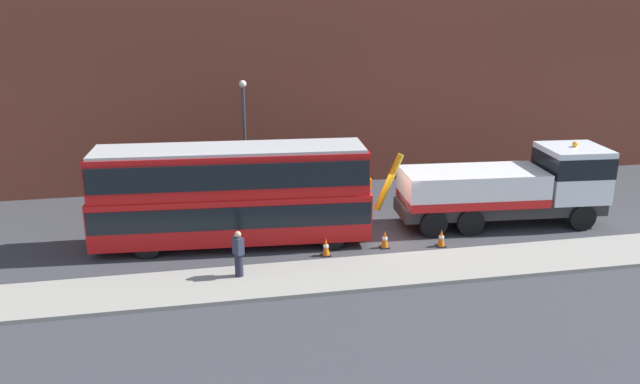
% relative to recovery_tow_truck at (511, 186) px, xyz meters
% --- Properties ---
extents(ground_plane, '(120.00, 120.00, 0.00)m').
position_rel_recovery_tow_truck_xyz_m(ground_plane, '(-5.81, 0.26, -1.76)').
color(ground_plane, '#38383D').
extents(near_kerb, '(60.00, 2.80, 0.15)m').
position_rel_recovery_tow_truck_xyz_m(near_kerb, '(-5.81, -3.94, -1.68)').
color(near_kerb, gray).
rests_on(near_kerb, ground_plane).
extents(building_facade, '(60.00, 1.50, 16.00)m').
position_rel_recovery_tow_truck_xyz_m(building_facade, '(-5.81, 8.45, 6.31)').
color(building_facade, brown).
rests_on(building_facade, ground_plane).
extents(recovery_tow_truck, '(10.22, 3.30, 3.67)m').
position_rel_recovery_tow_truck_xyz_m(recovery_tow_truck, '(0.00, 0.00, 0.00)').
color(recovery_tow_truck, '#2D2D2D').
rests_on(recovery_tow_truck, ground_plane).
extents(double_decker_bus, '(11.17, 3.36, 4.06)m').
position_rel_recovery_tow_truck_xyz_m(double_decker_bus, '(-12.14, 0.04, 0.47)').
color(double_decker_bus, red).
rests_on(double_decker_bus, ground_plane).
extents(pedestrian_onlooker, '(0.42, 0.48, 1.71)m').
position_rel_recovery_tow_truck_xyz_m(pedestrian_onlooker, '(-12.18, -3.45, -0.77)').
color(pedestrian_onlooker, '#232333').
rests_on(pedestrian_onlooker, near_kerb).
extents(traffic_cone_near_bus, '(0.36, 0.36, 0.72)m').
position_rel_recovery_tow_truck_xyz_m(traffic_cone_near_bus, '(-8.69, -1.91, -1.42)').
color(traffic_cone_near_bus, orange).
rests_on(traffic_cone_near_bus, ground_plane).
extents(traffic_cone_midway, '(0.36, 0.36, 0.72)m').
position_rel_recovery_tow_truck_xyz_m(traffic_cone_midway, '(-6.20, -1.60, -1.42)').
color(traffic_cone_midway, orange).
rests_on(traffic_cone_midway, ground_plane).
extents(traffic_cone_near_truck, '(0.36, 0.36, 0.72)m').
position_rel_recovery_tow_truck_xyz_m(traffic_cone_near_truck, '(-3.91, -1.90, -1.42)').
color(traffic_cone_near_truck, orange).
rests_on(traffic_cone_near_truck, ground_plane).
extents(street_lamp, '(0.36, 0.36, 5.83)m').
position_rel_recovery_tow_truck_xyz_m(street_lamp, '(-11.05, 6.26, 1.71)').
color(street_lamp, '#38383D').
rests_on(street_lamp, ground_plane).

